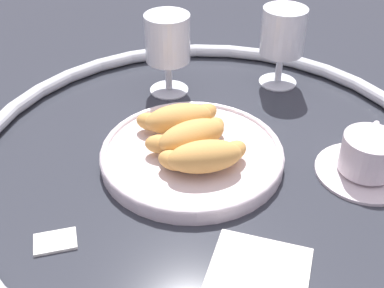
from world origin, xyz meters
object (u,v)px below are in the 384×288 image
Objects in this scene: croissant_extra at (180,117)px; folded_napkin at (258,274)px; pastry_plate at (192,154)px; juice_glass_right at (168,40)px; croissant_small at (191,136)px; coffee_cup_near at (368,158)px; sugar_packet at (55,240)px; croissant_large at (204,156)px; juice_glass_left at (283,35)px.

folded_napkin is at bearing -118.05° from croissant_extra.
pastry_plate is 0.22m from juice_glass_right.
croissant_extra is (0.02, 0.04, 0.00)m from croissant_small.
coffee_cup_near reaches higher than pastry_plate.
juice_glass_right reaches higher than sugar_packet.
croissant_extra is 0.16m from juice_glass_right.
coffee_cup_near reaches higher than sugar_packet.
juice_glass_left reaches higher than croissant_large.
croissant_large and croissant_extra have the same top height.
juice_glass_left reaches higher than coffee_cup_near.
juice_glass_right is at bearing 53.51° from croissant_small.
folded_napkin is at bearing -117.93° from croissant_small.
croissant_large is 0.26m from juice_glass_right.
juice_glass_right is at bearing 93.18° from coffee_cup_near.
folded_napkin is (-0.38, -0.23, -0.09)m from juice_glass_left.
juice_glass_right is 1.27× the size of folded_napkin.
juice_glass_left is 1.27× the size of folded_napkin.
juice_glass_left is 0.45m from folded_napkin.
sugar_packet is (-0.35, -0.15, -0.09)m from juice_glass_right.
croissant_extra is 1.10× the size of folded_napkin.
croissant_extra reaches higher than sugar_packet.
sugar_packet is at bearing -172.34° from croissant_extra.
croissant_small is 0.05m from croissant_extra.
folded_napkin is (0.12, -0.21, -0.00)m from sugar_packet.
pastry_plate is at bearing -171.53° from juice_glass_left.
croissant_extra is at bearing -129.06° from juice_glass_right.
croissant_large is 0.98× the size of croissant_extra.
sugar_packet is at bearing -176.81° from juice_glass_left.
coffee_cup_near is (0.16, -0.15, -0.02)m from croissant_large.
croissant_large is 0.85× the size of juice_glass_right.
croissant_small is 0.95× the size of coffee_cup_near.
croissant_large is at bearing 61.71° from folded_napkin.
sugar_packet is (-0.20, 0.05, -0.04)m from croissant_large.
sugar_packet is at bearing 176.66° from pastry_plate.
coffee_cup_near is at bearing -86.82° from juice_glass_right.
pastry_plate is 0.22m from folded_napkin.
croissant_small is 1.18× the size of folded_napkin.
croissant_large is 1.08× the size of folded_napkin.
sugar_packet is at bearing 120.74° from folded_napkin.
croissant_small is (0.00, 0.00, 0.03)m from pastry_plate.
pastry_plate is 0.03m from croissant_small.
croissant_extra is at bearing 40.67° from sugar_packet.
pastry_plate is at bearing 125.96° from coffee_cup_near.
pastry_plate is 2.20× the size of croissant_large.
pastry_plate reaches higher than sugar_packet.
coffee_cup_near is at bearing -43.36° from croissant_large.
croissant_extra is 2.42× the size of sugar_packet.
croissant_large is at bearing 18.01° from sugar_packet.
croissant_small is 2.59× the size of sugar_packet.
croissant_large reaches higher than pastry_plate.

